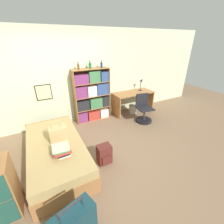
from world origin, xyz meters
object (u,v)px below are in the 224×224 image
Objects in this scene: bookcase at (92,96)px; bottle_clear at (101,65)px; desk_chair at (144,113)px; book_stack_on_bed at (62,150)px; waste_bin at (133,109)px; desk_lamp at (141,82)px; bottle_brown at (90,65)px; bottle_green at (78,66)px; bed at (57,152)px; handbag at (58,133)px; backpack at (104,154)px; desk at (133,98)px.

bookcase is 7.99× the size of bottle_clear.
desk_chair is at bearing -39.00° from bottle_clear.
book_stack_on_bed reaches higher than waste_bin.
bottle_brown is at bearing 177.45° from desk_lamp.
bottle_green is at bearing 179.51° from bookcase.
bottle_clear reaches higher than bookcase.
desk_lamp is at bearing 60.72° from desk_chair.
book_stack_on_bed is 0.46× the size of desk_chair.
bed is 5.39× the size of book_stack_on_bed.
handbag is 2.11× the size of bottle_brown.
waste_bin is at bearing -160.87° from desk_lamp.
backpack is 2.49m from waste_bin.
desk_lamp is 0.94m from waste_bin.
book_stack_on_bed is 0.94× the size of backpack.
bookcase is 1.77m from desk_lamp.
bottle_clear reaches higher than backpack.
desk is 0.38m from waste_bin.
desk is (1.73, -0.14, -1.14)m from bottle_green.
desk is at bearing -6.92° from bottle_clear.
book_stack_on_bed is 0.24× the size of bookcase.
bookcase is 7.71× the size of bottle_brown.
desk_chair is at bearing -95.72° from desk.
bottle_green reaches higher than desk.
desk is (1.07, -0.13, -1.14)m from bottle_clear.
desk_chair reaches higher than book_stack_on_bed.
bottle_green reaches higher than bed.
waste_bin is at bearing -116.44° from desk.
handbag reaches higher than backpack.
desk is at bearing 24.73° from bed.
handbag is 2.19× the size of bottle_clear.
bottle_brown is 0.50× the size of backpack.
bottle_clear is (0.66, -0.01, -0.00)m from bottle_green.
bottle_green is at bearing 85.40° from backpack.
bookcase is at bearing 75.53° from backpack.
handbag is 1.04× the size of desk_lamp.
backpack is at bearing -137.48° from desk.
bottle_green is 2.28m from waste_bin.
desk_lamp reaches higher than backpack.
handbag is 0.46m from book_stack_on_bed.
handbag is at bearing -123.92° from bottle_green.
desk_lamp is (1.75, -0.08, -0.66)m from bottle_brown.
bottle_green is 0.66m from bottle_clear.
bed is 2.39m from bottle_brown.
bottle_clear is (0.33, -0.00, 0.89)m from bookcase.
bed is 2.94m from waste_bin.
desk_lamp is (2.98, 1.27, 0.36)m from handbag.
bottle_green is (-0.33, 0.00, 0.89)m from bookcase.
desk_lamp reaches higher than desk.
desk_lamp is 0.50× the size of desk_chair.
waste_bin is at bearing -8.77° from bottle_brown.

